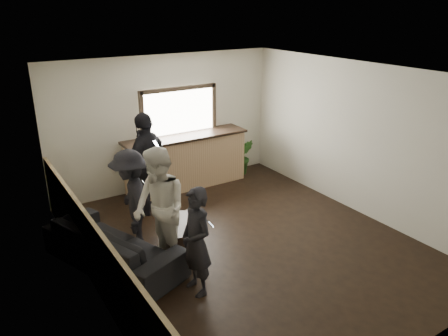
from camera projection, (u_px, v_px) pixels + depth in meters
ground at (246, 243)px, 7.28m from camera, size 5.00×6.00×0.01m
room_shell at (207, 169)px, 6.40m from camera, size 5.01×6.01×2.80m
bar_counter at (186, 158)px, 9.34m from camera, size 2.70×0.68×2.13m
sofa at (113, 245)px, 6.57m from camera, size 1.67×2.49×0.68m
coffee_table at (183, 234)px, 7.13m from camera, size 0.81×1.06×0.41m
cup_a at (175, 217)px, 7.16m from camera, size 0.12×0.12×0.09m
cup_b at (192, 223)px, 6.97m from camera, size 0.13×0.13×0.09m
potted_plant at (243, 157)px, 10.11m from camera, size 0.55×0.49×0.83m
person_a at (196, 242)px, 5.81m from camera, size 0.46×0.58×1.54m
person_b at (160, 209)px, 6.38m from camera, size 0.78×0.96×1.85m
person_c at (131, 201)px, 6.88m from camera, size 0.86×1.19×1.66m
person_d at (147, 164)px, 8.06m from camera, size 1.21×1.01×1.94m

